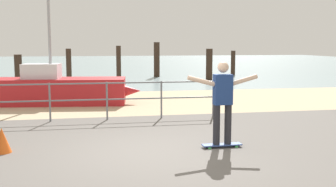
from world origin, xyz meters
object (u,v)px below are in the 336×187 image
object	(u,v)px
sailboat	(65,89)
traffic_cone	(2,141)
skateboard	(222,145)
skateboarder	(223,98)

from	to	relation	value
sailboat	traffic_cone	bearing A→B (deg)	-97.30
skateboard	skateboarder	xyz separation A→B (m)	(-0.00, -0.00, 0.95)
skateboard	skateboarder	size ratio (longest dim) A/B	0.49
skateboarder	traffic_cone	size ratio (longest dim) A/B	3.30
sailboat	skateboarder	size ratio (longest dim) A/B	3.06
skateboard	traffic_cone	xyz separation A→B (m)	(-4.24, 0.38, 0.18)
skateboard	traffic_cone	distance (m)	4.26
sailboat	skateboard	xyz separation A→B (m)	(3.43, -6.68, -0.45)
sailboat	traffic_cone	world-z (taller)	sailboat
traffic_cone	skateboarder	bearing A→B (deg)	-5.11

